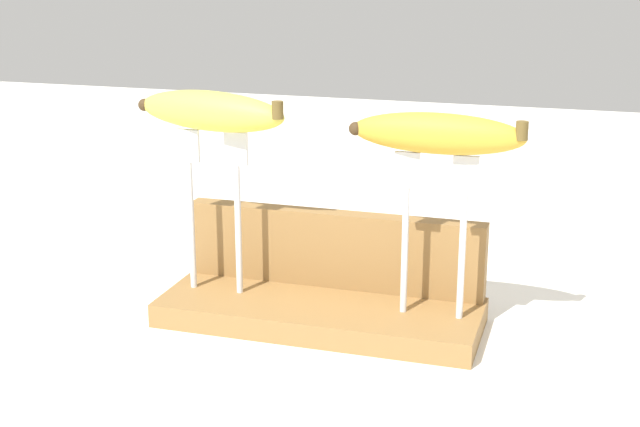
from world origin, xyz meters
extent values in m
plane|color=white|center=(0.00, 0.00, 0.00)|extent=(3.00, 3.00, 0.00)
cube|color=olive|center=(0.00, 0.00, 0.01)|extent=(0.35, 0.13, 0.03)
cube|color=olive|center=(0.00, 0.05, 0.07)|extent=(0.34, 0.02, 0.09)
cylinder|color=silver|center=(-0.15, 0.00, 0.10)|extent=(0.01, 0.01, 0.15)
cube|color=silver|center=(-0.15, 0.00, 0.19)|extent=(0.03, 0.00, 0.04)
cylinder|color=silver|center=(-0.09, 0.00, 0.10)|extent=(0.01, 0.01, 0.15)
cube|color=silver|center=(-0.09, 0.00, 0.19)|extent=(0.03, 0.00, 0.04)
cylinder|color=silver|center=(0.09, 0.00, 0.09)|extent=(0.01, 0.01, 0.14)
cube|color=silver|center=(0.09, 0.00, 0.18)|extent=(0.03, 0.00, 0.04)
cylinder|color=silver|center=(0.15, 0.00, 0.09)|extent=(0.01, 0.01, 0.14)
cube|color=silver|center=(0.15, 0.00, 0.18)|extent=(0.03, 0.00, 0.04)
ellipsoid|color=#DBD147|center=(-0.12, 0.00, 0.23)|extent=(0.19, 0.08, 0.04)
cylinder|color=brown|center=(-0.04, -0.02, 0.24)|extent=(0.01, 0.01, 0.02)
sphere|color=#3F2D19|center=(-0.21, 0.01, 0.23)|extent=(0.01, 0.01, 0.01)
ellipsoid|color=gold|center=(0.12, 0.00, 0.22)|extent=(0.18, 0.05, 0.04)
cylinder|color=brown|center=(0.20, -0.01, 0.23)|extent=(0.01, 0.01, 0.02)
sphere|color=#3F2D19|center=(0.04, 0.00, 0.22)|extent=(0.01, 0.01, 0.01)
cylinder|color=silver|center=(-0.24, 0.23, 0.00)|extent=(0.07, 0.11, 0.01)
cube|color=silver|center=(-0.20, 0.16, 0.00)|extent=(0.04, 0.04, 0.01)
torus|color=black|center=(0.12, 0.18, 0.00)|extent=(0.07, 0.07, 0.01)
camera|label=1|loc=(0.27, -0.87, 0.39)|focal=50.36mm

